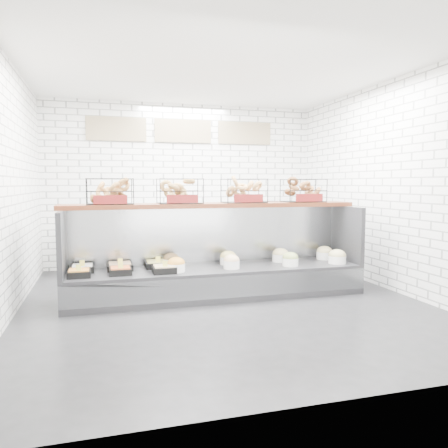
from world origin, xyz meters
name	(u,v)px	position (x,y,z in m)	size (l,w,h in m)	color
ground	(223,301)	(0.00, 0.00, 0.00)	(5.50, 5.50, 0.00)	black
room_shell	(211,146)	(0.00, 0.60, 2.06)	(5.02, 5.51, 3.01)	white
display_case	(216,272)	(0.00, 0.34, 0.33)	(4.00, 0.90, 1.20)	black
bagel_shelf	(213,194)	(0.00, 0.52, 1.38)	(4.10, 0.50, 0.40)	#431C0E
prep_counter	(187,242)	(0.00, 2.43, 0.47)	(4.00, 0.60, 1.20)	#93969B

